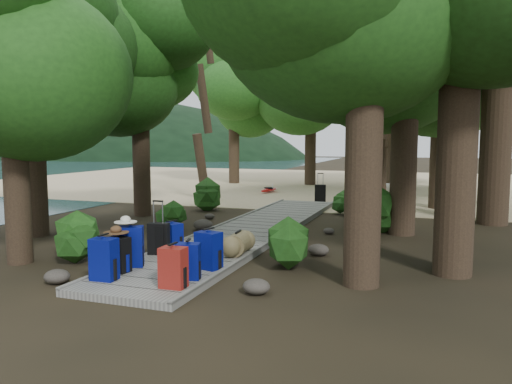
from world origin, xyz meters
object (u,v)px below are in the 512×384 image
at_px(kayak, 269,189).
at_px(sun_lounger, 387,192).
at_px(backpack_right_a, 173,265).
at_px(backpack_right_d, 211,251).
at_px(backpack_right_b, 189,259).
at_px(backpack_left_b, 119,253).
at_px(backpack_left_a, 104,257).
at_px(backpack_left_d, 172,235).
at_px(suitcase_on_boardwalk, 159,239).
at_px(backpack_right_c, 209,248).
at_px(lone_suitcase_on_sand, 320,193).
at_px(duffel_right_khaki, 238,243).
at_px(backpack_left_c, 131,244).

distance_m(kayak, sun_lounger, 5.33).
xyz_separation_m(backpack_right_a, backpack_right_d, (-0.02, 1.42, -0.08)).
xyz_separation_m(backpack_right_b, backpack_right_d, (-0.02, 0.92, -0.06)).
xyz_separation_m(backpack_left_b, backpack_right_a, (1.34, -0.50, 0.01)).
distance_m(backpack_left_a, backpack_left_d, 2.37).
height_order(backpack_right_b, suitcase_on_boardwalk, backpack_right_b).
relative_size(backpack_left_a, backpack_right_c, 1.04).
height_order(backpack_right_b, lone_suitcase_on_sand, backpack_right_b).
bearing_deg(backpack_left_b, backpack_right_d, 42.99).
distance_m(backpack_left_d, lone_suitcase_on_sand, 9.75).
relative_size(backpack_left_d, lone_suitcase_on_sand, 0.94).
relative_size(backpack_left_b, backpack_right_d, 1.27).
relative_size(suitcase_on_boardwalk, sun_lounger, 0.35).
bearing_deg(backpack_left_d, suitcase_on_boardwalk, -70.14).
xyz_separation_m(backpack_left_a, backpack_left_d, (-0.07, 2.37, -0.07)).
distance_m(backpack_left_b, kayak, 14.31).
height_order(backpack_left_a, suitcase_on_boardwalk, backpack_left_a).
distance_m(duffel_right_khaki, lone_suitcase_on_sand, 9.65).
xyz_separation_m(backpack_right_a, backpack_right_c, (0.03, 1.23, 0.01)).
relative_size(backpack_right_a, lone_suitcase_on_sand, 1.07).
height_order(backpack_left_d, backpack_right_a, backpack_right_a).
relative_size(backpack_right_b, kayak, 0.22).
xyz_separation_m(backpack_left_b, kayak, (-1.92, 14.18, -0.29)).
xyz_separation_m(backpack_right_d, sun_lounger, (2.03, 12.46, -0.07)).
relative_size(backpack_right_c, suitcase_on_boardwalk, 1.16).
height_order(backpack_right_c, kayak, backpack_right_c).
bearing_deg(kayak, lone_suitcase_on_sand, -34.52).
height_order(backpack_left_a, backpack_right_d, backpack_left_a).
bearing_deg(backpack_left_d, backpack_right_b, -28.96).
height_order(backpack_left_b, backpack_right_b, backpack_left_b).
relative_size(backpack_right_c, sun_lounger, 0.40).
height_order(backpack_right_b, backpack_right_c, backpack_right_c).
height_order(lone_suitcase_on_sand, kayak, lone_suitcase_on_sand).
height_order(backpack_right_b, backpack_right_d, backpack_right_b).
distance_m(backpack_left_c, backpack_right_b, 1.42).
xyz_separation_m(backpack_right_a, kayak, (-3.26, 14.68, -0.30)).
bearing_deg(lone_suitcase_on_sand, backpack_right_a, -98.13).
bearing_deg(backpack_left_d, kayak, 124.16).
height_order(backpack_right_d, lone_suitcase_on_sand, lone_suitcase_on_sand).
relative_size(backpack_left_b, duffel_right_khaki, 1.03).
relative_size(backpack_left_d, backpack_right_a, 0.88).
bearing_deg(backpack_right_a, duffel_right_khaki, 86.36).
relative_size(backpack_left_a, backpack_right_a, 1.08).
xyz_separation_m(backpack_left_c, suitcase_on_boardwalk, (-0.03, 1.00, -0.09)).
height_order(backpack_right_c, backpack_right_d, backpack_right_c).
bearing_deg(backpack_right_a, backpack_left_c, 145.29).
relative_size(duffel_right_khaki, lone_suitcase_on_sand, 1.00).
distance_m(backpack_left_d, duffel_right_khaki, 1.45).
height_order(backpack_left_b, lone_suitcase_on_sand, backpack_left_b).
xyz_separation_m(backpack_left_c, backpack_right_a, (1.36, -0.90, -0.05)).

